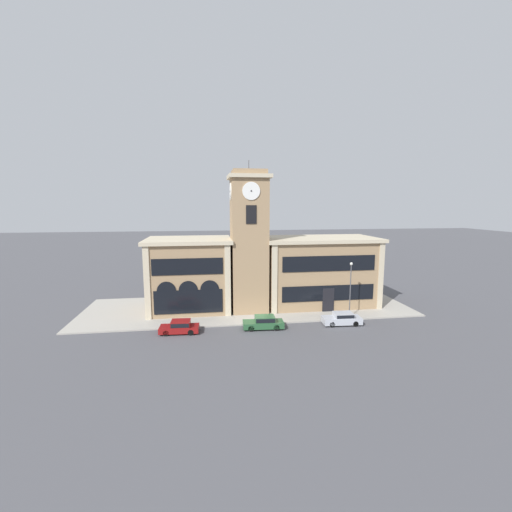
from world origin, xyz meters
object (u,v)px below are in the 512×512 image
(parked_car_far, at_px, (342,318))
(parked_car_mid, at_px, (264,322))
(street_lamp, at_px, (351,282))
(parked_car_near, at_px, (180,327))

(parked_car_far, bearing_deg, parked_car_mid, 3.16)
(parked_car_far, relative_size, street_lamp, 0.66)
(parked_car_near, relative_size, parked_car_far, 0.95)
(parked_car_near, height_order, street_lamp, street_lamp)
(parked_car_near, relative_size, parked_car_mid, 0.92)
(parked_car_mid, distance_m, street_lamp, 11.64)
(parked_car_far, height_order, street_lamp, street_lamp)
(street_lamp, bearing_deg, parked_car_mid, -169.87)
(parked_car_near, distance_m, parked_car_far, 18.28)
(parked_car_near, bearing_deg, street_lamp, -171.31)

